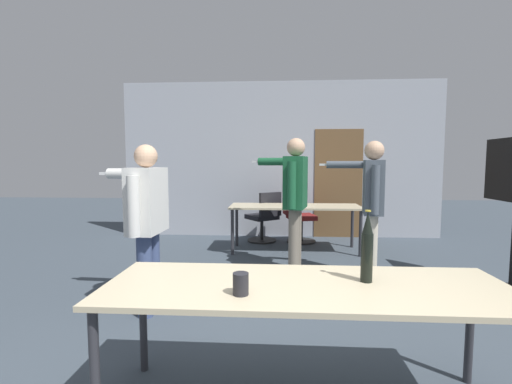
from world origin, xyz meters
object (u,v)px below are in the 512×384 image
object	(u,v)px
person_far_watching	(146,214)
beer_bottle	(367,248)
person_left_plaid	(372,196)
office_chair_mid_tucked	(264,219)
office_chair_far_right	(297,219)
drink_cup	(241,284)
person_right_polo	(294,192)

from	to	relation	value
person_far_watching	beer_bottle	distance (m)	2.07
person_left_plaid	office_chair_mid_tucked	world-z (taller)	person_left_plaid
office_chair_far_right	person_left_plaid	bearing A→B (deg)	8.81
drink_cup	person_left_plaid	bearing A→B (deg)	61.45
office_chair_far_right	drink_cup	size ratio (longest dim) A/B	8.09
person_far_watching	office_chair_far_right	distance (m)	3.42
office_chair_mid_tucked	drink_cup	xyz separation A→B (m)	(0.04, -4.35, 0.37)
person_left_plaid	beer_bottle	world-z (taller)	person_left_plaid
beer_bottle	office_chair_mid_tucked	bearing A→B (deg)	100.14
drink_cup	office_chair_mid_tucked	bearing A→B (deg)	90.53
person_far_watching	drink_cup	distance (m)	1.73
person_far_watching	office_chair_mid_tucked	xyz separation A→B (m)	(0.99, 2.97, -0.53)
person_far_watching	office_chair_far_right	size ratio (longest dim) A/B	1.73
beer_bottle	person_left_plaid	bearing A→B (deg)	74.27
office_chair_far_right	office_chair_mid_tucked	xyz separation A→B (m)	(-0.59, -0.02, -0.01)
person_left_plaid	drink_cup	world-z (taller)	person_left_plaid
person_right_polo	person_left_plaid	size ratio (longest dim) A/B	1.03
office_chair_far_right	beer_bottle	bearing A→B (deg)	-10.10
person_right_polo	beer_bottle	distance (m)	2.46
person_right_polo	office_chair_far_right	bearing A→B (deg)	8.17
office_chair_mid_tucked	drink_cup	bearing A→B (deg)	-126.91
office_chair_mid_tucked	drink_cup	distance (m)	4.37
person_left_plaid	office_chair_mid_tucked	xyz separation A→B (m)	(-1.34, 1.96, -0.60)
drink_cup	office_chair_far_right	bearing A→B (deg)	82.87
beer_bottle	drink_cup	xyz separation A→B (m)	(-0.69, -0.24, -0.14)
person_far_watching	beer_bottle	bearing A→B (deg)	-120.84
beer_bottle	drink_cup	size ratio (longest dim) A/B	3.63
person_far_watching	beer_bottle	size ratio (longest dim) A/B	3.84
person_left_plaid	drink_cup	xyz separation A→B (m)	(-1.30, -2.39, -0.23)
person_right_polo	person_left_plaid	world-z (taller)	person_right_polo
office_chair_mid_tucked	drink_cup	size ratio (longest dim) A/B	8.00
person_far_watching	person_left_plaid	distance (m)	2.55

